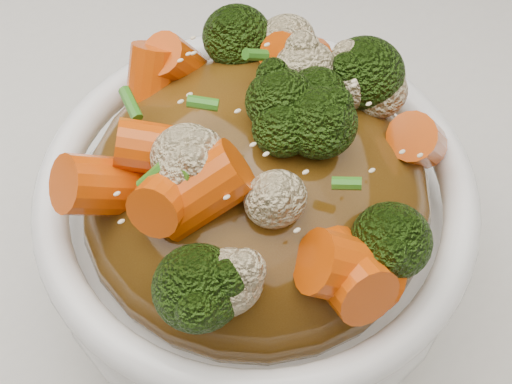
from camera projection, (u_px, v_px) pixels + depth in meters
tablecloth at (267, 241)px, 0.46m from camera, size 1.20×0.80×0.04m
bowl at (256, 226)px, 0.39m from camera, size 0.28×0.28×0.09m
sauce_base at (256, 195)px, 0.37m from camera, size 0.22×0.22×0.10m
carrots at (256, 114)px, 0.31m from camera, size 0.22×0.22×0.05m
broccoli at (256, 115)px, 0.31m from camera, size 0.22×0.22×0.05m
cauliflower at (256, 118)px, 0.32m from camera, size 0.22×0.22×0.04m
scallions at (256, 112)px, 0.31m from camera, size 0.17×0.17×0.02m
sesame_seeds at (256, 112)px, 0.31m from camera, size 0.20×0.20×0.01m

